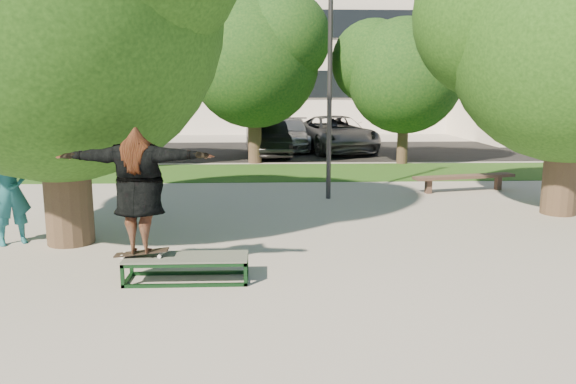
{
  "coord_description": "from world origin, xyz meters",
  "views": [
    {
      "loc": [
        -0.63,
        -9.15,
        2.82
      ],
      "look_at": [
        -0.22,
        0.6,
        1.0
      ],
      "focal_mm": 35.0,
      "sensor_mm": 36.0,
      "label": 1
    }
  ],
  "objects_px": {
    "grind_box": "(187,268)",
    "car_grey": "(335,134)",
    "lamppost": "(330,74)",
    "bystander": "(10,192)",
    "car_silver_a": "(60,143)",
    "tree_right": "(568,27)",
    "car_dark": "(268,139)",
    "bench": "(464,178)",
    "car_silver_b": "(289,134)"
  },
  "relations": [
    {
      "from": "grind_box",
      "to": "car_grey",
      "type": "xyz_separation_m",
      "value": [
        4.3,
        16.77,
        0.6
      ]
    },
    {
      "from": "lamppost",
      "to": "bystander",
      "type": "xyz_separation_m",
      "value": [
        -6.23,
        -4.01,
        -2.18
      ]
    },
    {
      "from": "lamppost",
      "to": "car_silver_a",
      "type": "relative_size",
      "value": 1.6
    },
    {
      "from": "car_grey",
      "to": "tree_right",
      "type": "bearing_deg",
      "value": -85.91
    },
    {
      "from": "bystander",
      "to": "tree_right",
      "type": "bearing_deg",
      "value": -24.16
    },
    {
      "from": "bystander",
      "to": "car_grey",
      "type": "relative_size",
      "value": 0.34
    },
    {
      "from": "lamppost",
      "to": "bystander",
      "type": "distance_m",
      "value": 7.73
    },
    {
      "from": "grind_box",
      "to": "car_dark",
      "type": "relative_size",
      "value": 0.41
    },
    {
      "from": "lamppost",
      "to": "bystander",
      "type": "height_order",
      "value": "lamppost"
    },
    {
      "from": "bench",
      "to": "car_silver_a",
      "type": "bearing_deg",
      "value": 137.62
    },
    {
      "from": "car_dark",
      "to": "car_silver_b",
      "type": "xyz_separation_m",
      "value": [
        1.0,
        2.46,
        -0.02
      ]
    },
    {
      "from": "car_silver_a",
      "to": "car_dark",
      "type": "xyz_separation_m",
      "value": [
        8.25,
        0.54,
        0.07
      ]
    },
    {
      "from": "lamppost",
      "to": "car_grey",
      "type": "bearing_deg",
      "value": 81.96
    },
    {
      "from": "tree_right",
      "to": "grind_box",
      "type": "relative_size",
      "value": 3.62
    },
    {
      "from": "car_dark",
      "to": "grind_box",
      "type": "bearing_deg",
      "value": -100.29
    },
    {
      "from": "bystander",
      "to": "car_silver_a",
      "type": "relative_size",
      "value": 0.51
    },
    {
      "from": "car_grey",
      "to": "car_dark",
      "type": "bearing_deg",
      "value": -163.34
    },
    {
      "from": "car_silver_b",
      "to": "car_grey",
      "type": "bearing_deg",
      "value": -20.34
    },
    {
      "from": "lamppost",
      "to": "car_silver_b",
      "type": "xyz_separation_m",
      "value": [
        -0.5,
        11.5,
        -2.45
      ]
    },
    {
      "from": "tree_right",
      "to": "lamppost",
      "type": "bearing_deg",
      "value": 158.72
    },
    {
      "from": "car_silver_a",
      "to": "lamppost",
      "type": "bearing_deg",
      "value": -41.93
    },
    {
      "from": "lamppost",
      "to": "car_dark",
      "type": "distance_m",
      "value": 9.48
    },
    {
      "from": "bystander",
      "to": "car_silver_b",
      "type": "relative_size",
      "value": 0.4
    },
    {
      "from": "car_silver_b",
      "to": "grind_box",
      "type": "bearing_deg",
      "value": -93.95
    },
    {
      "from": "car_silver_a",
      "to": "car_silver_b",
      "type": "relative_size",
      "value": 0.78
    },
    {
      "from": "lamppost",
      "to": "car_grey",
      "type": "height_order",
      "value": "lamppost"
    },
    {
      "from": "bench",
      "to": "car_silver_a",
      "type": "relative_size",
      "value": 0.78
    },
    {
      "from": "tree_right",
      "to": "lamppost",
      "type": "height_order",
      "value": "tree_right"
    },
    {
      "from": "lamppost",
      "to": "car_silver_b",
      "type": "distance_m",
      "value": 11.77
    },
    {
      "from": "tree_right",
      "to": "bystander",
      "type": "xyz_separation_m",
      "value": [
        -11.15,
        -2.1,
        -3.12
      ]
    },
    {
      "from": "bystander",
      "to": "bench",
      "type": "bearing_deg",
      "value": -9.22
    },
    {
      "from": "car_grey",
      "to": "car_silver_a",
      "type": "bearing_deg",
      "value": 179.5
    },
    {
      "from": "bystander",
      "to": "grind_box",
      "type": "bearing_deg",
      "value": -66.77
    },
    {
      "from": "lamppost",
      "to": "grind_box",
      "type": "distance_m",
      "value": 7.38
    },
    {
      "from": "bystander",
      "to": "car_grey",
      "type": "height_order",
      "value": "bystander"
    },
    {
      "from": "bystander",
      "to": "bench",
      "type": "relative_size",
      "value": 0.66
    },
    {
      "from": "bystander",
      "to": "car_silver_a",
      "type": "bearing_deg",
      "value": 70.9
    },
    {
      "from": "tree_right",
      "to": "car_grey",
      "type": "height_order",
      "value": "tree_right"
    },
    {
      "from": "car_grey",
      "to": "grind_box",
      "type": "bearing_deg",
      "value": -115.52
    },
    {
      "from": "bench",
      "to": "car_grey",
      "type": "distance_m",
      "value": 10.09
    },
    {
      "from": "bystander",
      "to": "car_dark",
      "type": "distance_m",
      "value": 13.88
    },
    {
      "from": "bench",
      "to": "car_dark",
      "type": "height_order",
      "value": "car_dark"
    },
    {
      "from": "car_dark",
      "to": "car_silver_b",
      "type": "bearing_deg",
      "value": 62.5
    },
    {
      "from": "car_silver_a",
      "to": "car_silver_b",
      "type": "distance_m",
      "value": 9.73
    },
    {
      "from": "tree_right",
      "to": "bystander",
      "type": "distance_m",
      "value": 11.77
    },
    {
      "from": "lamppost",
      "to": "car_dark",
      "type": "bearing_deg",
      "value": 99.43
    },
    {
      "from": "bystander",
      "to": "car_silver_a",
      "type": "xyz_separation_m",
      "value": [
        -3.52,
        12.51,
        -0.32
      ]
    },
    {
      "from": "bystander",
      "to": "car_dark",
      "type": "relative_size",
      "value": 0.44
    },
    {
      "from": "tree_right",
      "to": "bystander",
      "type": "bearing_deg",
      "value": -169.34
    },
    {
      "from": "lamppost",
      "to": "bench",
      "type": "xyz_separation_m",
      "value": [
        3.83,
        0.81,
        -2.77
      ]
    }
  ]
}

